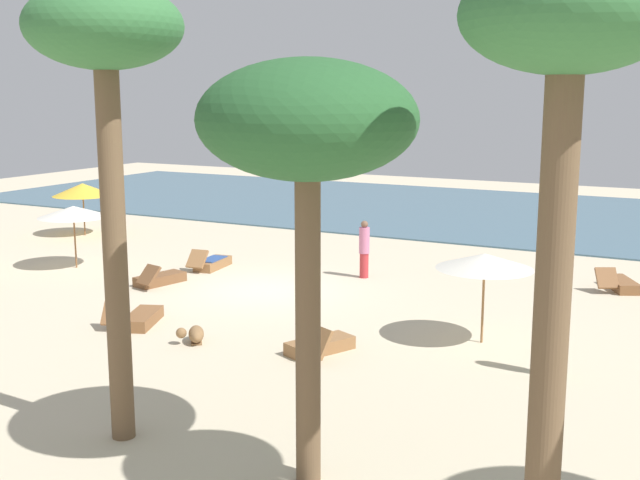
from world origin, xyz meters
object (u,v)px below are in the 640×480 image
lounger_0 (620,284)px  lounger_4 (159,279)px  palm_3 (105,51)px  umbrella_0 (73,212)px  palm_0 (307,128)px  lounger_6 (320,345)px  person_1 (557,327)px  umbrella_2 (485,261)px  person_0 (364,249)px  dog (194,334)px  lounger_5 (140,318)px  umbrella_3 (83,190)px  palm_2 (566,57)px  lounger_3 (211,263)px

lounger_0 → lounger_4: bearing=-155.0°
lounger_0 → palm_3: size_ratio=0.25×
umbrella_0 → palm_0: (13.13, -8.86, 3.23)m
umbrella_0 → lounger_6: (10.69, -3.83, -1.62)m
lounger_0 → person_1: person_1 is taller
lounger_0 → lounger_6: lounger_6 is taller
lounger_4 → umbrella_2: bearing=-5.5°
umbrella_2 → person_0: bearing=137.6°
umbrella_0 → dog: (7.90, -4.50, -1.59)m
lounger_5 → person_0: (2.72, 6.94, 0.71)m
dog → person_0: bearing=84.4°
umbrella_3 → person_1: size_ratio=1.17×
person_0 → palm_3: palm_3 is taller
lounger_4 → palm_0: 13.43m
lounger_0 → lounger_6: 10.08m
person_0 → umbrella_3: bearing=173.3°
umbrella_0 → palm_2: size_ratio=0.32×
umbrella_0 → palm_3: size_ratio=0.31×
umbrella_0 → umbrella_3: 5.92m
lounger_3 → lounger_5: bearing=-70.6°
umbrella_3 → lounger_0: size_ratio=1.29×
umbrella_3 → dog: (11.80, -8.94, -1.58)m
lounger_3 → palm_3: size_ratio=0.25×
umbrella_3 → lounger_0: 19.59m
umbrella_0 → lounger_6: size_ratio=1.27×
umbrella_0 → lounger_3: bearing=26.0°
person_1 → palm_3: palm_3 is taller
lounger_6 → palm_2: palm_2 is taller
person_1 → dog: (-7.51, -1.57, -0.80)m
lounger_3 → lounger_0: bearing=14.7°
person_0 → palm_0: palm_0 is taller
palm_2 → umbrella_2: bearing=110.7°
lounger_3 → lounger_5: (2.06, -5.85, -0.01)m
umbrella_3 → person_1: bearing=-20.9°
lounger_4 → palm_2: palm_2 is taller
lounger_0 → palm_3: (-5.81, -13.95, 5.91)m
lounger_4 → person_1: 11.93m
umbrella_2 → palm_2: (3.00, -7.96, 4.00)m
lounger_4 → person_1: person_1 is taller
lounger_4 → palm_0: size_ratio=0.30×
umbrella_0 → umbrella_2: bearing=-6.4°
lounger_0 → person_1: 7.94m
lounger_5 → person_1: (9.49, 1.05, 0.83)m
lounger_4 → lounger_6: 7.67m
lounger_3 → person_1: 12.54m
person_0 → dog: person_0 is taller
person_0 → palm_0: (4.50, -11.82, 4.14)m
umbrella_0 → lounger_5: 7.31m
lounger_5 → palm_2: (10.62, -5.50, 5.68)m
lounger_3 → lounger_6: lounger_6 is taller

